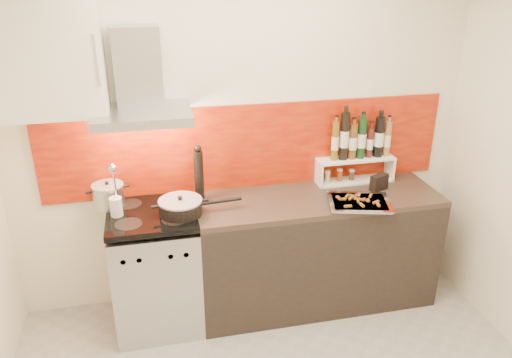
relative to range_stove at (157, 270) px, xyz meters
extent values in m
cube|color=silver|center=(0.70, 0.30, 0.86)|extent=(3.40, 0.02, 2.60)
cube|color=maroon|center=(0.75, 0.29, 0.78)|extent=(3.00, 0.02, 0.64)
cube|color=#B7B7BA|center=(0.00, 0.00, -0.02)|extent=(0.60, 0.60, 0.84)
cube|color=black|center=(0.00, -0.28, -0.11)|extent=(0.50, 0.02, 0.40)
cube|color=#B7B7BA|center=(0.00, -0.28, 0.28)|extent=(0.56, 0.02, 0.12)
cube|color=#FF190C|center=(0.00, -0.29, 0.28)|extent=(0.10, 0.01, 0.04)
cube|color=black|center=(0.00, 0.00, 0.45)|extent=(0.60, 0.60, 0.04)
cube|color=black|center=(1.20, 0.00, -0.01)|extent=(1.80, 0.60, 0.86)
cube|color=#33291F|center=(1.20, 0.00, 0.44)|extent=(1.80, 0.60, 0.04)
cube|color=#B7B7BA|center=(0.00, 0.05, 1.14)|extent=(0.62, 0.50, 0.06)
cube|color=#B7B7BA|center=(0.00, 0.20, 1.42)|extent=(0.30, 0.18, 0.50)
sphere|color=#FFD18C|center=(-0.15, 0.05, 1.10)|extent=(0.07, 0.07, 0.07)
sphere|color=#FFD18C|center=(0.15, 0.05, 1.10)|extent=(0.07, 0.07, 0.07)
cube|color=white|center=(-0.55, 0.13, 1.51)|extent=(0.70, 0.35, 0.72)
cylinder|color=#B7B7BA|center=(-0.28, 0.16, 0.54)|extent=(0.21, 0.21, 0.15)
cylinder|color=#99999E|center=(-0.28, 0.16, 0.62)|extent=(0.22, 0.22, 0.01)
sphere|color=black|center=(-0.28, 0.16, 0.64)|extent=(0.03, 0.03, 0.03)
cylinder|color=black|center=(0.20, -0.07, 0.51)|extent=(0.29, 0.29, 0.09)
cylinder|color=#99999E|center=(0.20, -0.07, 0.57)|extent=(0.30, 0.30, 0.01)
sphere|color=black|center=(0.20, -0.07, 0.59)|extent=(0.03, 0.03, 0.03)
cylinder|color=black|center=(0.48, -0.05, 0.52)|extent=(0.28, 0.05, 0.03)
cylinder|color=silver|center=(-0.23, 0.00, 0.53)|extent=(0.08, 0.08, 0.14)
cylinder|color=silver|center=(-0.22, 0.00, 0.71)|extent=(0.01, 0.07, 0.26)
sphere|color=silver|center=(-0.22, -0.06, 0.83)|extent=(0.06, 0.06, 0.06)
cylinder|color=black|center=(0.35, 0.14, 0.64)|extent=(0.07, 0.07, 0.37)
sphere|color=black|center=(0.35, 0.14, 0.85)|extent=(0.05, 0.05, 0.05)
cube|color=white|center=(1.56, 0.21, 0.47)|extent=(0.61, 0.17, 0.01)
cube|color=white|center=(1.27, 0.21, 0.55)|extent=(0.01, 0.17, 0.17)
cube|color=white|center=(1.86, 0.21, 0.55)|extent=(0.02, 0.17, 0.17)
cube|color=white|center=(1.56, 0.21, 0.65)|extent=(0.61, 0.17, 0.02)
cylinder|color=brown|center=(1.39, 0.21, 0.80)|extent=(0.05, 0.05, 0.30)
cylinder|color=black|center=(1.46, 0.21, 0.83)|extent=(0.07, 0.07, 0.36)
cylinder|color=brown|center=(1.53, 0.21, 0.79)|extent=(0.06, 0.06, 0.27)
cylinder|color=black|center=(1.60, 0.21, 0.81)|extent=(0.07, 0.07, 0.31)
cylinder|color=#451712|center=(1.67, 0.21, 0.77)|extent=(0.05, 0.05, 0.23)
cylinder|color=black|center=(1.74, 0.21, 0.81)|extent=(0.07, 0.07, 0.31)
cylinder|color=olive|center=(1.81, 0.21, 0.79)|extent=(0.05, 0.05, 0.27)
cylinder|color=#B0AE8F|center=(1.34, 0.21, 0.51)|extent=(0.04, 0.04, 0.08)
cylinder|color=brown|center=(1.44, 0.21, 0.52)|extent=(0.04, 0.04, 0.09)
cylinder|color=#463423|center=(1.54, 0.21, 0.51)|extent=(0.04, 0.04, 0.07)
cube|color=black|center=(1.68, 0.02, 0.52)|extent=(0.15, 0.11, 0.12)
cube|color=silver|center=(1.44, -0.18, 0.47)|extent=(0.48, 0.41, 0.01)
cube|color=silver|center=(1.44, -0.18, 0.48)|extent=(0.50, 0.43, 0.01)
cube|color=red|center=(1.44, -0.18, 0.48)|extent=(0.43, 0.36, 0.01)
cube|color=brown|center=(1.38, -0.09, 0.49)|extent=(0.05, 0.05, 0.01)
cube|color=brown|center=(1.31, -0.11, 0.49)|extent=(0.03, 0.06, 0.01)
cube|color=brown|center=(1.49, -0.18, 0.49)|extent=(0.03, 0.06, 0.01)
cube|color=brown|center=(1.33, -0.13, 0.49)|extent=(0.06, 0.03, 0.01)
cube|color=brown|center=(1.43, -0.25, 0.49)|extent=(0.02, 0.06, 0.01)
cube|color=brown|center=(1.54, -0.27, 0.49)|extent=(0.02, 0.06, 0.01)
cube|color=brown|center=(1.47, -0.09, 0.49)|extent=(0.04, 0.06, 0.01)
cube|color=brown|center=(1.49, -0.18, 0.49)|extent=(0.06, 0.02, 0.01)
cube|color=brown|center=(1.44, -0.11, 0.49)|extent=(0.05, 0.05, 0.01)
cube|color=brown|center=(1.54, -0.23, 0.49)|extent=(0.06, 0.03, 0.01)
cube|color=brown|center=(1.55, -0.13, 0.49)|extent=(0.04, 0.05, 0.01)
cube|color=brown|center=(1.43, -0.18, 0.49)|extent=(0.04, 0.06, 0.01)
cube|color=brown|center=(1.40, -0.13, 0.49)|extent=(0.05, 0.05, 0.01)
cube|color=brown|center=(1.44, -0.15, 0.49)|extent=(0.05, 0.04, 0.01)
cube|color=brown|center=(1.42, -0.10, 0.49)|extent=(0.05, 0.05, 0.01)
cube|color=brown|center=(1.33, -0.25, 0.49)|extent=(0.06, 0.02, 0.01)
camera|label=1|loc=(0.04, -3.11, 2.03)|focal=35.00mm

